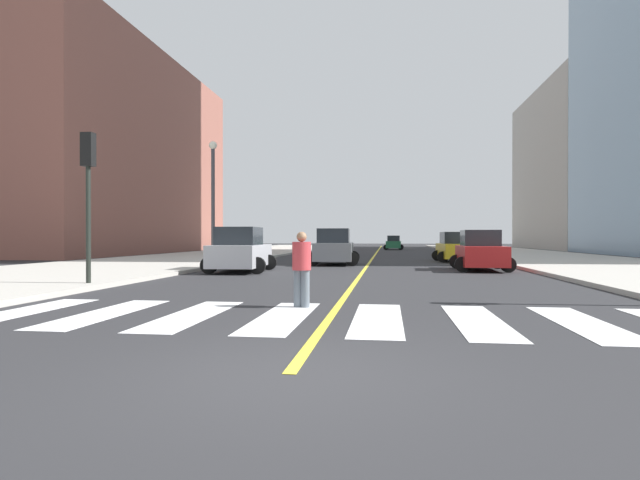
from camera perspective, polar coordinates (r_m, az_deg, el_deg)
ground_plane at (r=5.91m, az=-3.47°, el=-14.69°), size 220.00×220.00×0.00m
sidewalk_kerb_east at (r=27.94m, az=31.01°, el=-2.68°), size 10.00×120.00×0.15m
sidewalk_kerb_west at (r=28.88m, az=-19.87°, el=-2.55°), size 10.00×120.00×0.15m
crosswalk_paint at (r=9.78m, az=1.07°, el=-8.62°), size 13.50×4.00×0.01m
lane_divider_paint at (r=45.64m, az=6.19°, el=-1.55°), size 0.16×80.00×0.01m
parking_garage_concrete at (r=73.97m, az=29.53°, el=6.91°), size 18.00×24.00×20.05m
low_rise_brick_west at (r=55.22m, az=-24.08°, el=8.52°), size 16.00×32.00×18.78m
car_green_nearest at (r=61.38m, az=8.17°, el=-0.34°), size 2.44×3.80×1.67m
car_silver_second at (r=22.64m, az=-8.83°, el=-1.21°), size 2.86×4.45×1.95m
car_gray_third at (r=28.20m, az=1.58°, el=-0.88°), size 2.87×4.49×1.97m
car_red_fourth at (r=24.55m, az=17.37°, el=-1.22°), size 2.64×4.16×1.84m
car_yellow_fifth at (r=32.75m, az=14.78°, el=-0.83°), size 2.68×4.18×1.83m
traffic_light_far_corner at (r=16.95m, az=-24.29°, el=6.38°), size 0.36×0.41×4.49m
pedestrian_crossing at (r=11.14m, az=-2.05°, el=-2.87°), size 0.41×0.41×1.64m
street_lamp at (r=28.99m, az=-11.78°, el=5.47°), size 0.44×0.44×6.64m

